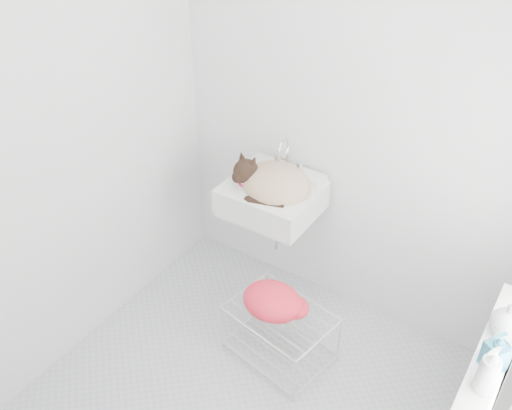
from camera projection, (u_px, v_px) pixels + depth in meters
The scene contains 12 objects.
floor at pixel (253, 404), 2.97m from camera, with size 2.20×2.00×0.02m, color #B7B9BB.
back_wall at pixel (358, 121), 2.93m from camera, with size 2.20×0.02×2.50m, color silver.
left_wall at pixel (66, 142), 2.74m from camera, with size 0.02×2.00×2.50m, color silver.
windowsill at pixel (497, 360), 2.17m from camera, with size 0.16×0.88×0.04m, color white.
sink at pixel (272, 186), 3.15m from camera, with size 0.52×0.45×0.21m, color white.
faucet at pixel (289, 151), 3.19m from camera, with size 0.19×0.13×0.19m, color silver, non-canonical shape.
cat at pixel (272, 182), 3.11m from camera, with size 0.43×0.35×0.27m.
wire_rack at pixel (279, 335), 3.16m from camera, with size 0.55×0.39×0.33m, color silver.
towel at pixel (272, 306), 3.06m from camera, with size 0.34×0.24×0.14m, color #F42D05.
bottle_a at pixel (482, 389), 2.04m from camera, with size 0.07×0.07×0.18m, color silver.
bottle_b at pixel (491, 366), 2.12m from camera, with size 0.08×0.08×0.18m, color #236075.
bottle_c at pixel (503, 335), 2.25m from camera, with size 0.14×0.14×0.18m, color silver.
Camera 1 is at (1.01, -1.51, 2.57)m, focal length 39.18 mm.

